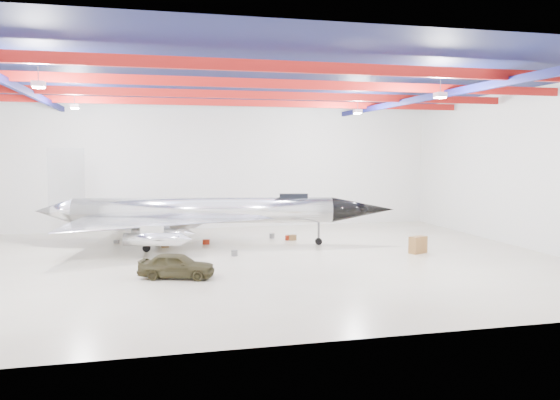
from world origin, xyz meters
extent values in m
plane|color=#BCAF95|center=(0.00, 0.00, 0.00)|extent=(40.00, 40.00, 0.00)
plane|color=silver|center=(0.00, 15.00, 5.50)|extent=(40.00, 0.00, 40.00)
plane|color=silver|center=(20.00, 0.00, 5.50)|extent=(0.00, 30.00, 30.00)
plane|color=#0A0F38|center=(0.00, 0.00, 11.00)|extent=(40.00, 40.00, 0.00)
cube|color=maroon|center=(0.00, -9.00, 10.40)|extent=(39.50, 0.25, 0.50)
cube|color=maroon|center=(0.00, -3.00, 10.40)|extent=(39.50, 0.25, 0.50)
cube|color=maroon|center=(0.00, 3.00, 10.40)|extent=(39.50, 0.25, 0.50)
cube|color=maroon|center=(0.00, 9.00, 10.40)|extent=(39.50, 0.25, 0.50)
cube|color=#0B0D47|center=(-12.00, 0.00, 10.10)|extent=(0.25, 29.50, 0.40)
cube|color=#0B0D47|center=(12.00, 0.00, 10.10)|extent=(0.25, 29.50, 0.40)
cube|color=silver|center=(-10.00, -6.00, 9.70)|extent=(0.55, 0.55, 0.25)
cube|color=silver|center=(10.00, -6.00, 9.70)|extent=(0.55, 0.55, 0.25)
cube|color=silver|center=(-10.00, 6.00, 9.70)|extent=(0.55, 0.55, 0.25)
cube|color=silver|center=(10.00, 6.00, 9.70)|extent=(0.55, 0.55, 0.25)
cylinder|color=silver|center=(-1.55, 5.84, 2.54)|extent=(18.18, 5.18, 1.82)
cone|color=black|center=(9.60, 3.72, 2.54)|extent=(4.80, 2.63, 1.82)
cone|color=silver|center=(-11.81, 7.79, 2.54)|extent=(3.01, 2.29, 1.82)
cube|color=silver|center=(-10.92, 7.62, 4.90)|extent=(2.52, 0.58, 4.09)
cube|color=black|center=(4.69, 4.65, 3.50)|extent=(2.10, 1.09, 0.45)
cylinder|color=silver|center=(-5.16, 1.44, 1.27)|extent=(3.54, 1.45, 0.82)
cylinder|color=silver|center=(-4.74, 3.67, 1.27)|extent=(3.54, 1.45, 0.82)
cylinder|color=silver|center=(-3.72, 9.02, 1.27)|extent=(3.54, 1.45, 0.82)
cylinder|color=silver|center=(-3.29, 11.25, 1.27)|extent=(3.54, 1.45, 0.82)
cylinder|color=#59595B|center=(6.47, 4.31, 0.82)|extent=(0.16, 0.16, 1.63)
cylinder|color=black|center=(6.47, 4.31, 0.25)|extent=(0.54, 0.29, 0.51)
cylinder|color=#59595B|center=(-5.54, 4.29, 0.82)|extent=(0.16, 0.16, 1.63)
cylinder|color=black|center=(-5.54, 4.29, 0.25)|extent=(0.54, 0.29, 0.51)
cylinder|color=#59595B|center=(-4.69, 8.75, 0.82)|extent=(0.16, 0.16, 1.63)
cylinder|color=black|center=(-4.69, 8.75, 0.25)|extent=(0.54, 0.29, 0.51)
imported|color=#322D19|center=(-3.92, -3.87, 0.68)|extent=(4.28, 2.73, 1.36)
cube|color=brown|center=(11.89, -0.29, 0.56)|extent=(1.36, 1.04, 1.12)
cube|color=olive|center=(-4.31, 5.81, 0.17)|extent=(0.55, 0.48, 0.34)
cube|color=#9D230F|center=(-1.35, 6.51, 0.17)|extent=(0.56, 0.49, 0.34)
cylinder|color=#59595B|center=(-0.03, 1.55, 0.19)|extent=(0.52, 0.52, 0.37)
cube|color=olive|center=(5.15, 6.84, 0.20)|extent=(0.61, 0.51, 0.41)
cube|color=#59595B|center=(-7.71, 8.38, 0.12)|extent=(0.42, 0.39, 0.24)
cylinder|color=#9D230F|center=(4.83, 6.88, 0.18)|extent=(0.46, 0.46, 0.37)
cylinder|color=#59595B|center=(3.88, 8.13, 0.18)|extent=(0.50, 0.50, 0.36)
camera|label=1|loc=(-5.13, -32.75, 6.63)|focal=35.00mm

